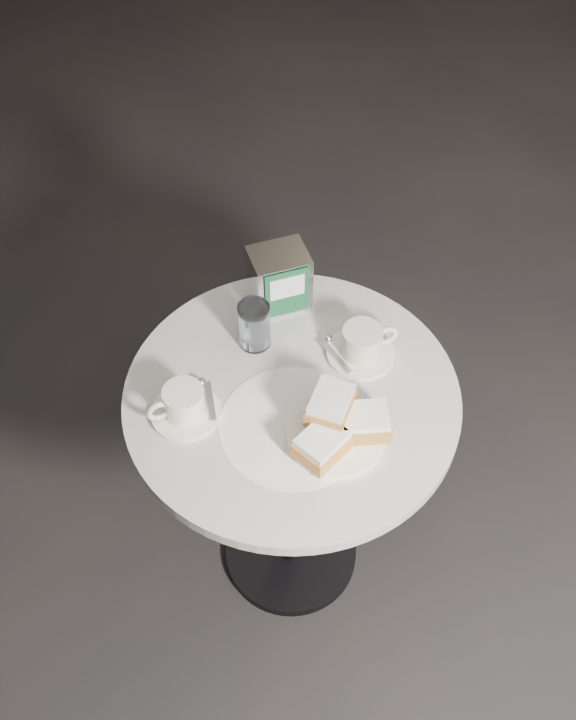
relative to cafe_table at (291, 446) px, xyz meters
The scene contains 9 objects.
ground 0.55m from the cafe_table, ahead, with size 7.00×7.00×0.00m, color black.
cafe_table is the anchor object (origin of this frame).
sugar_spill 0.22m from the cafe_table, 110.92° to the right, with size 0.30×0.30×0.00m, color white.
beignet_plate 0.27m from the cafe_table, 74.34° to the right, with size 0.22×0.22×0.10m.
coffee_cup_left 0.32m from the cafe_table, behind, with size 0.15×0.15×0.07m.
coffee_cup_right 0.29m from the cafe_table, 11.51° to the left, with size 0.16×0.16×0.08m.
water_glass_left 0.30m from the cafe_table, 96.63° to the left, with size 0.09×0.09×0.11m.
water_glass_right 0.37m from the cafe_table, 64.73° to the left, with size 0.09×0.09×0.12m.
napkin_dispenser 0.38m from the cafe_table, 72.69° to the left, with size 0.13×0.11×0.15m.
Camera 1 is at (-0.40, -0.91, 2.07)m, focal length 40.00 mm.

